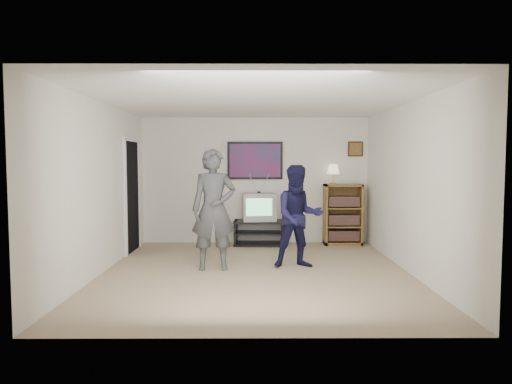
{
  "coord_description": "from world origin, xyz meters",
  "views": [
    {
      "loc": [
        -0.02,
        -6.61,
        1.63
      ],
      "look_at": [
        0.01,
        0.58,
        1.15
      ],
      "focal_mm": 32.0,
      "sensor_mm": 36.0,
      "label": 1
    }
  ],
  "objects_px": {
    "person_tall": "(214,209)",
    "crt_television": "(259,207)",
    "media_stand": "(259,233)",
    "person_short": "(298,216)",
    "bookshelf": "(343,214)"
  },
  "relations": [
    {
      "from": "person_tall",
      "to": "person_short",
      "type": "height_order",
      "value": "person_tall"
    },
    {
      "from": "bookshelf",
      "to": "person_short",
      "type": "relative_size",
      "value": 0.75
    },
    {
      "from": "media_stand",
      "to": "crt_television",
      "type": "relative_size",
      "value": 1.56
    },
    {
      "from": "crt_television",
      "to": "person_tall",
      "type": "bearing_deg",
      "value": -114.33
    },
    {
      "from": "crt_television",
      "to": "person_short",
      "type": "distance_m",
      "value": 1.98
    },
    {
      "from": "media_stand",
      "to": "crt_television",
      "type": "height_order",
      "value": "crt_television"
    },
    {
      "from": "person_tall",
      "to": "person_short",
      "type": "xyz_separation_m",
      "value": [
        1.29,
        0.13,
        -0.12
      ]
    },
    {
      "from": "crt_television",
      "to": "person_tall",
      "type": "distance_m",
      "value": 2.14
    },
    {
      "from": "person_tall",
      "to": "crt_television",
      "type": "bearing_deg",
      "value": 64.2
    },
    {
      "from": "crt_television",
      "to": "person_short",
      "type": "relative_size",
      "value": 0.4
    },
    {
      "from": "bookshelf",
      "to": "person_tall",
      "type": "distance_m",
      "value": 3.14
    },
    {
      "from": "media_stand",
      "to": "person_short",
      "type": "height_order",
      "value": "person_short"
    },
    {
      "from": "crt_television",
      "to": "person_short",
      "type": "xyz_separation_m",
      "value": [
        0.59,
        -1.89,
        0.04
      ]
    },
    {
      "from": "media_stand",
      "to": "person_short",
      "type": "relative_size",
      "value": 0.62
    },
    {
      "from": "bookshelf",
      "to": "person_short",
      "type": "distance_m",
      "value": 2.22
    }
  ]
}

